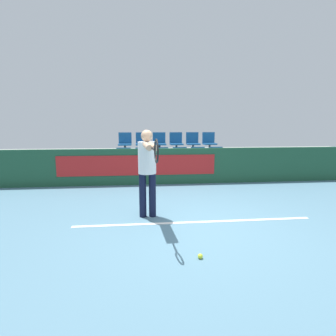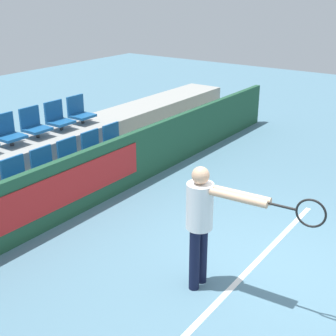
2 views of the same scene
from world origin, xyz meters
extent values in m
plane|color=slate|center=(0.00, 0.00, 0.00)|extent=(30.00, 30.00, 0.00)
cube|color=white|center=(0.00, 0.26, 0.00)|extent=(4.21, 0.08, 0.01)
cube|color=#1E4C33|center=(0.00, 3.33, 0.51)|extent=(12.88, 0.12, 1.03)
cube|color=red|center=(-1.03, 3.26, 0.56)|extent=(4.41, 0.02, 0.56)
cube|color=#9E9E99|center=(0.00, 3.89, 0.22)|extent=(12.48, 0.95, 0.44)
cube|color=#9E9E99|center=(0.00, 4.84, 0.44)|extent=(12.48, 0.95, 0.87)
cylinder|color=#333333|center=(-1.46, 3.93, 0.50)|extent=(0.07, 0.07, 0.13)
cube|color=#195693|center=(-1.46, 3.93, 0.59)|extent=(0.44, 0.41, 0.05)
cube|color=#195693|center=(-1.46, 4.12, 0.81)|extent=(0.44, 0.04, 0.37)
cylinder|color=#333333|center=(-0.88, 3.93, 0.50)|extent=(0.07, 0.07, 0.13)
cube|color=#195693|center=(-0.88, 3.93, 0.59)|extent=(0.44, 0.41, 0.05)
cube|color=#195693|center=(-0.88, 4.12, 0.81)|extent=(0.44, 0.04, 0.37)
cylinder|color=#333333|center=(-0.29, 3.93, 0.50)|extent=(0.07, 0.07, 0.13)
cube|color=#195693|center=(-0.29, 3.93, 0.59)|extent=(0.44, 0.41, 0.05)
cube|color=#195693|center=(-0.29, 4.12, 0.81)|extent=(0.44, 0.04, 0.37)
cylinder|color=#333333|center=(0.29, 3.93, 0.50)|extent=(0.07, 0.07, 0.13)
cube|color=#195693|center=(0.29, 3.93, 0.59)|extent=(0.44, 0.41, 0.05)
cube|color=#195693|center=(0.29, 4.12, 0.81)|extent=(0.44, 0.04, 0.37)
cylinder|color=#333333|center=(0.88, 3.93, 0.50)|extent=(0.07, 0.07, 0.13)
cube|color=#195693|center=(0.88, 3.93, 0.59)|extent=(0.44, 0.41, 0.05)
cube|color=#195693|center=(0.88, 4.12, 0.81)|extent=(0.44, 0.04, 0.37)
cylinder|color=#333333|center=(1.46, 3.93, 0.50)|extent=(0.07, 0.07, 0.13)
cube|color=#195693|center=(1.46, 3.93, 0.59)|extent=(0.44, 0.41, 0.05)
cube|color=#195693|center=(1.46, 4.12, 0.81)|extent=(0.44, 0.04, 0.37)
cylinder|color=#333333|center=(-1.46, 4.89, 0.94)|extent=(0.07, 0.07, 0.13)
cube|color=#195693|center=(-1.46, 4.89, 1.03)|extent=(0.44, 0.41, 0.05)
cube|color=#195693|center=(-1.46, 5.07, 1.24)|extent=(0.44, 0.04, 0.37)
cylinder|color=#333333|center=(-0.88, 4.89, 0.94)|extent=(0.07, 0.07, 0.13)
cube|color=#195693|center=(-0.88, 4.89, 1.03)|extent=(0.44, 0.41, 0.05)
cube|color=#195693|center=(-0.88, 5.07, 1.24)|extent=(0.44, 0.04, 0.37)
cylinder|color=#333333|center=(-0.29, 4.89, 0.94)|extent=(0.07, 0.07, 0.13)
cube|color=#195693|center=(-0.29, 4.89, 1.03)|extent=(0.44, 0.41, 0.05)
cube|color=#195693|center=(-0.29, 5.07, 1.24)|extent=(0.44, 0.04, 0.37)
cylinder|color=#333333|center=(0.29, 4.89, 0.94)|extent=(0.07, 0.07, 0.13)
cube|color=#195693|center=(0.29, 4.89, 1.03)|extent=(0.44, 0.41, 0.05)
cube|color=#195693|center=(0.29, 5.07, 1.24)|extent=(0.44, 0.04, 0.37)
cylinder|color=#333333|center=(0.88, 4.89, 0.94)|extent=(0.07, 0.07, 0.13)
cube|color=#195693|center=(0.88, 4.89, 1.03)|extent=(0.44, 0.41, 0.05)
cube|color=#195693|center=(0.88, 5.07, 1.24)|extent=(0.44, 0.04, 0.37)
cylinder|color=#333333|center=(1.46, 4.89, 0.94)|extent=(0.07, 0.07, 0.13)
cube|color=#195693|center=(1.46, 4.89, 1.03)|extent=(0.44, 0.41, 0.05)
cube|color=#195693|center=(1.46, 5.07, 1.24)|extent=(0.44, 0.04, 0.37)
cylinder|color=black|center=(-0.91, 0.65, 0.41)|extent=(0.13, 0.13, 0.82)
cylinder|color=black|center=(-0.73, 0.65, 0.41)|extent=(0.13, 0.13, 0.82)
cylinder|color=white|center=(-0.82, 0.65, 1.10)|extent=(0.32, 0.32, 0.57)
sphere|color=tan|center=(-0.82, 0.65, 1.50)|extent=(0.21, 0.21, 0.21)
cylinder|color=tan|center=(-0.83, 0.15, 1.35)|extent=(0.14, 0.68, 0.09)
cylinder|color=tan|center=(-0.74, 0.15, 1.35)|extent=(0.14, 0.68, 0.09)
cylinder|color=black|center=(-0.75, -0.33, 1.35)|extent=(0.05, 0.30, 0.03)
torus|color=black|center=(-0.72, -0.63, 1.35)|extent=(0.05, 0.32, 0.32)
sphere|color=#CCDB33|center=(-0.19, -0.98, 0.03)|extent=(0.07, 0.07, 0.07)
camera|label=1|loc=(-0.92, -4.04, 1.69)|focal=28.00mm
camera|label=2|loc=(-5.07, -1.93, 3.55)|focal=50.00mm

